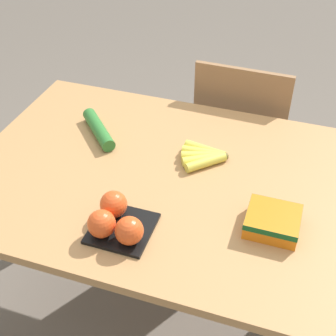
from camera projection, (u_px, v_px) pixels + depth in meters
ground_plane at (168, 313)px, 1.99m from camera, size 12.00×12.00×0.00m
dining_table at (168, 199)px, 1.57m from camera, size 1.31×0.91×0.77m
chair at (241, 143)px, 2.14m from camera, size 0.43×0.41×0.91m
banana_bunch at (205, 156)px, 1.56m from camera, size 0.16×0.15×0.03m
tomato_pack at (116, 221)px, 1.29m from camera, size 0.17×0.17×0.09m
carrot_bag at (273, 220)px, 1.31m from camera, size 0.15×0.14×0.05m
cucumber_near at (99, 129)px, 1.67m from camera, size 0.19×0.20×0.05m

